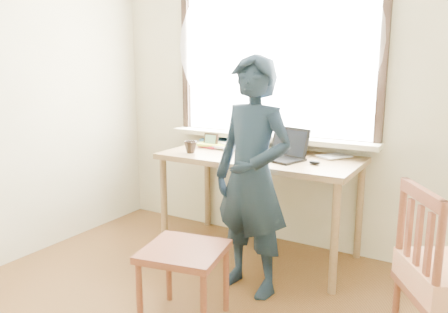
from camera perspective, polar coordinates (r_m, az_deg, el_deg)
The scene contains 12 objects.
room_shell at distance 2.12m, azimuth -9.60°, elevation 14.73°, with size 3.52×4.02×2.61m.
desk at distance 3.48m, azimuth 4.76°, elevation -1.21°, with size 1.55×0.77×0.83m.
laptop at distance 3.34m, azimuth 7.78°, elevation 0.64°, with size 0.41×0.37×0.23m.
mug_white at distance 3.61m, azimuth 4.62°, elevation 1.37°, with size 0.11×0.11×0.09m, color white.
mug_dark at distance 3.54m, azimuth -4.39°, elevation 1.24°, with size 0.10×0.10×0.10m, color black.
mouse at distance 3.19m, azimuth 11.76°, elevation -0.75°, with size 0.08×0.06×0.03m, color black.
desk_clutter at distance 3.74m, azimuth 1.68°, elevation 1.48°, with size 0.79×0.54×0.05m.
book_a at distance 3.79m, azimuth 0.86°, elevation 1.41°, with size 0.21×0.28×0.03m, color white.
book_b at distance 3.52m, azimuth 13.33°, elevation 0.25°, with size 0.17×0.23×0.02m, color white.
picture_frame at distance 3.79m, azimuth -1.71°, elevation 2.06°, with size 0.14×0.02×0.11m.
work_chair at distance 2.66m, azimuth -5.25°, elevation -13.26°, with size 0.54×0.52×0.47m.
person at distance 2.90m, azimuth 3.74°, elevation -2.72°, with size 0.58×0.38×1.59m, color #14212E.
Camera 1 is at (1.34, -1.42, 1.52)m, focal length 35.00 mm.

